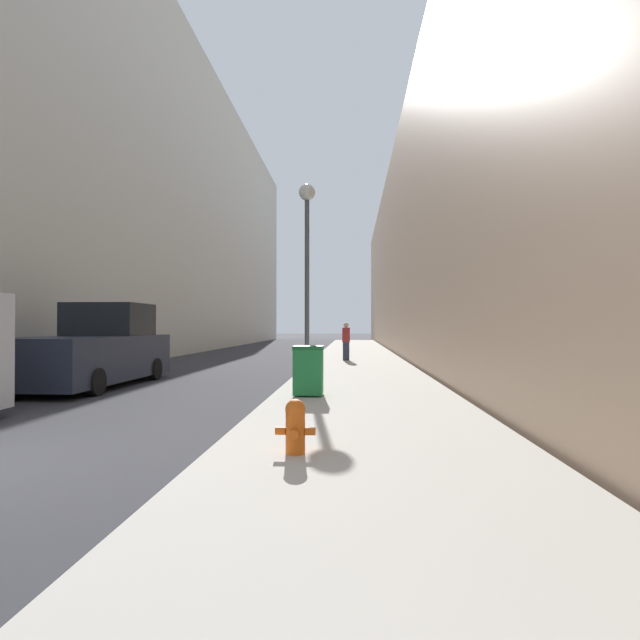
{
  "coord_description": "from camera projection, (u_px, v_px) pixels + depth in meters",
  "views": [
    {
      "loc": [
        4.93,
        -4.83,
        1.61
      ],
      "look_at": [
        3.54,
        17.12,
        1.87
      ],
      "focal_mm": 28.0,
      "sensor_mm": 36.0,
      "label": 1
    }
  ],
  "objects": [
    {
      "name": "lamppost",
      "position": [
        307.0,
        244.0,
        15.58
      ],
      "size": [
        0.51,
        0.51,
        5.92
      ],
      "color": "#4C4C51",
      "rests_on": "sidewalk_right"
    },
    {
      "name": "trash_bin",
      "position": [
        308.0,
        370.0,
        10.54
      ],
      "size": [
        0.63,
        0.59,
        1.06
      ],
      "color": "#1E7538",
      "rests_on": "sidewalk_right"
    },
    {
      "name": "sidewalk_right",
      "position": [
        358.0,
        360.0,
        22.75
      ],
      "size": [
        3.99,
        60.0,
        0.13
      ],
      "color": "#B7B2A8",
      "rests_on": "ground"
    },
    {
      "name": "pedestrian_on_sidewalk",
      "position": [
        346.0,
        341.0,
        21.38
      ],
      "size": [
        0.33,
        0.21,
        1.62
      ],
      "color": "#2D3347",
      "rests_on": "sidewalk_right"
    },
    {
      "name": "building_right_stone",
      "position": [
        489.0,
        256.0,
        30.29
      ],
      "size": [
        12.0,
        60.0,
        11.76
      ],
      "color": "#9E7F66",
      "rests_on": "ground"
    },
    {
      "name": "pickup_truck",
      "position": [
        95.0,
        351.0,
        13.43
      ],
      "size": [
        2.28,
        5.58,
        2.25
      ],
      "color": "#232838",
      "rests_on": "ground"
    },
    {
      "name": "fire_hydrant",
      "position": [
        295.0,
        425.0,
        5.76
      ],
      "size": [
        0.47,
        0.35,
        0.63
      ],
      "color": "#D15614",
      "rests_on": "sidewalk_right"
    },
    {
      "name": "building_left_glass",
      "position": [
        113.0,
        204.0,
        31.82
      ],
      "size": [
        12.0,
        60.0,
        18.88
      ],
      "color": "beige",
      "rests_on": "ground"
    }
  ]
}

